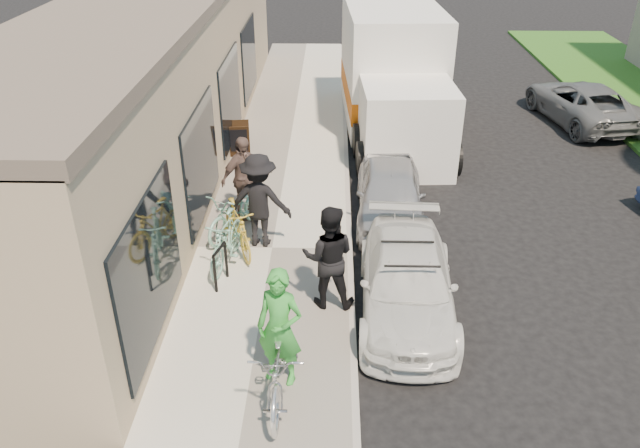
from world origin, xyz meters
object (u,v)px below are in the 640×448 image
object	(u,v)px
sandwich_board	(239,140)
moving_truck	(393,79)
far_car_gray	(582,102)
tandem_bike	(280,364)
bystander_b	(243,178)
cruiser_bike_c	(237,228)
bystander_a	(259,201)
bike_rack	(220,262)
woman_rider	(280,328)
man_standing	(329,257)
cruiser_bike_b	(236,211)
sedan_silver	(390,193)
sedan_white	(407,282)
cruiser_bike_a	(226,240)

from	to	relation	value
sandwich_board	moving_truck	size ratio (longest dim) A/B	0.13
sandwich_board	far_car_gray	size ratio (longest dim) A/B	0.20
tandem_bike	bystander_b	world-z (taller)	bystander_b
sandwich_board	bystander_b	xyz separation A→B (m)	(0.56, -3.30, 0.46)
moving_truck	cruiser_bike_c	bearing A→B (deg)	-119.15
sandwich_board	bystander_b	world-z (taller)	bystander_b
bystander_a	bike_rack	bearing A→B (deg)	75.67
woman_rider	man_standing	size ratio (longest dim) A/B	1.00
bystander_b	cruiser_bike_b	bearing A→B (deg)	-138.56
moving_truck	cruiser_bike_c	world-z (taller)	moving_truck
sedan_silver	woman_rider	world-z (taller)	woman_rider
bike_rack	cruiser_bike_c	distance (m)	1.19
sedan_white	cruiser_bike_a	size ratio (longest dim) A/B	2.35
sandwich_board	cruiser_bike_b	world-z (taller)	cruiser_bike_b
bike_rack	cruiser_bike_b	xyz separation A→B (m)	(0.03, 1.87, 0.04)
sandwich_board	cruiser_bike_c	world-z (taller)	cruiser_bike_c
cruiser_bike_b	man_standing	bearing A→B (deg)	-25.18
bike_rack	sedan_white	bearing A→B (deg)	-8.28
bystander_a	bystander_b	world-z (taller)	bystander_a
bike_rack	sedan_silver	distance (m)	4.32
sandwich_board	cruiser_bike_a	xyz separation A→B (m)	(0.47, -5.21, 0.06)
sandwich_board	man_standing	world-z (taller)	man_standing
sedan_white	man_standing	distance (m)	1.45
moving_truck	sedan_white	bearing A→B (deg)	-95.54
man_standing	cruiser_bike_a	size ratio (longest dim) A/B	1.09
bike_rack	cruiser_bike_b	size ratio (longest dim) A/B	0.40
cruiser_bike_b	sandwich_board	bearing A→B (deg)	123.13
tandem_bike	cruiser_bike_b	distance (m)	4.74
sandwich_board	tandem_bike	distance (m)	8.77
bike_rack	bystander_b	world-z (taller)	bystander_b
sedan_white	bystander_b	distance (m)	4.45
sedan_silver	far_car_gray	bearing A→B (deg)	47.41
sandwich_board	cruiser_bike_a	bearing A→B (deg)	-92.09
far_car_gray	cruiser_bike_c	world-z (taller)	far_car_gray
sedan_white	cruiser_bike_a	xyz separation A→B (m)	(-3.28, 1.16, 0.09)
sandwich_board	cruiser_bike_c	distance (m)	4.75
moving_truck	tandem_bike	distance (m)	11.39
bike_rack	cruiser_bike_a	distance (m)	0.68
moving_truck	cruiser_bike_a	bearing A→B (deg)	-118.49
tandem_bike	bystander_a	xyz separation A→B (m)	(-0.72, 4.16, 0.42)
tandem_bike	cruiser_bike_b	world-z (taller)	tandem_bike
sedan_silver	cruiser_bike_b	world-z (taller)	sedan_silver
bike_rack	sandwich_board	bearing A→B (deg)	94.46
woman_rider	tandem_bike	bearing A→B (deg)	-69.00
cruiser_bike_a	bystander_a	distance (m)	1.05
bystander_a	bystander_b	bearing A→B (deg)	-60.55
cruiser_bike_b	bystander_a	size ratio (longest dim) A/B	0.99
cruiser_bike_c	bystander_a	size ratio (longest dim) A/B	0.87
far_car_gray	man_standing	distance (m)	12.27
sedan_silver	far_car_gray	size ratio (longest dim) A/B	0.82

